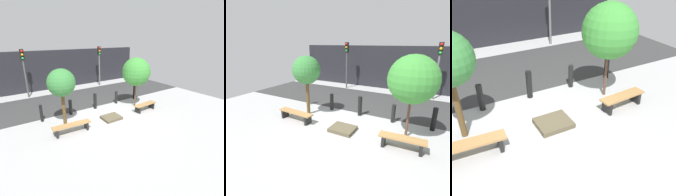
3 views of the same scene
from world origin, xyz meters
The scene contains 15 objects.
ground_plane centered at (0.00, 0.00, 0.00)m, with size 18.00×18.00×0.00m, color #9E9E9E.
road_strip centered at (0.00, 4.31, 0.01)m, with size 18.00×4.46×0.01m, color #333333.
building_facade centered at (0.00, 8.39, 1.72)m, with size 16.20×0.50×3.45m, color black.
bench_left centered at (-2.50, -0.30, 0.34)m, with size 1.92×0.52×0.47m.
bench_right centered at (2.50, -0.30, 0.33)m, with size 1.67×0.52×0.47m.
planter_bed centered at (0.00, -0.10, 0.08)m, with size 1.06×0.90×0.15m, color brown.
tree_behind_left_bench centered at (-2.50, 0.70, 2.34)m, with size 1.43×1.43×3.09m.
tree_behind_right_bench centered at (2.50, 0.70, 2.38)m, with size 1.86×1.86×3.32m.
bollard_far_left centered at (-3.44, 1.84, 0.50)m, with size 0.16×0.16×0.99m, color black.
bollard_left centered at (-1.72, 1.84, 0.47)m, with size 0.20×0.20×0.93m, color black.
bollard_center centered at (0.00, 1.84, 0.52)m, with size 0.21×0.21×1.03m, color black.
bollard_right centered at (1.72, 1.84, 0.45)m, with size 0.19×0.19×0.90m, color black.
bollard_far_right centered at (3.44, 1.84, 0.53)m, with size 0.20×0.20×1.05m, color black.
traffic_light_west centered at (-3.28, 6.83, 2.56)m, with size 0.28×0.27×3.71m.
traffic_light_mid_west centered at (3.28, 6.83, 2.57)m, with size 0.28×0.27×3.72m.
Camera 1 is at (-5.18, -7.81, 4.54)m, focal length 28.00 mm.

